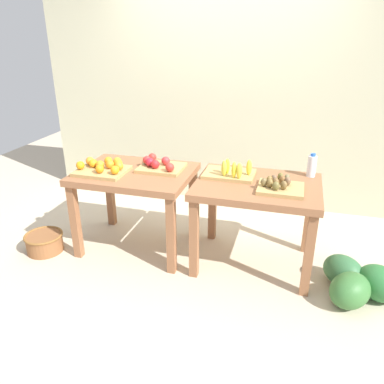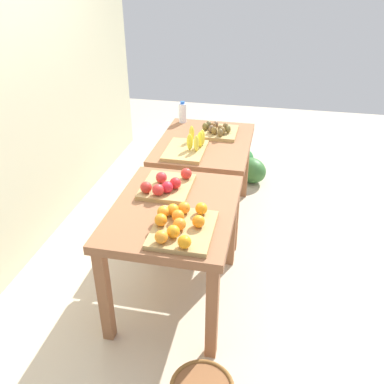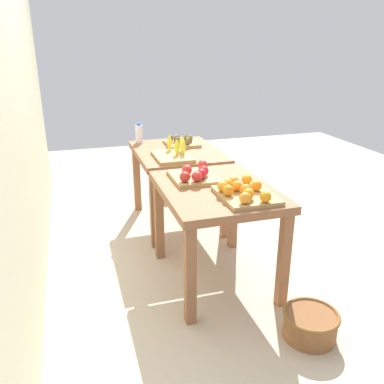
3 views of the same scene
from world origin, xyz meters
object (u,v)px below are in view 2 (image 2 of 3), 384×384
(display_table_left, at_px, (174,221))
(orange_bin, at_px, (181,225))
(watermelon_pile, at_px, (240,166))
(water_bottle, at_px, (183,113))
(apple_bin, at_px, (167,185))
(kiwi_bin, at_px, (218,131))
(banana_crate, at_px, (188,147))
(display_table_right, at_px, (204,153))

(display_table_left, height_order, orange_bin, orange_bin)
(watermelon_pile, bearing_deg, water_bottle, 128.30)
(display_table_left, distance_m, apple_bin, 0.28)
(kiwi_bin, relative_size, water_bottle, 1.74)
(display_table_left, bearing_deg, watermelon_pile, -7.39)
(display_table_left, height_order, watermelon_pile, display_table_left)
(display_table_left, bearing_deg, water_bottle, 10.90)
(apple_bin, xyz_separation_m, kiwi_bin, (1.10, -0.20, -0.00))
(orange_bin, bearing_deg, watermelon_pile, -3.87)
(banana_crate, bearing_deg, kiwi_bin, -23.35)
(display_table_left, relative_size, watermelon_pile, 1.49)
(apple_bin, height_order, watermelon_pile, apple_bin)
(banana_crate, bearing_deg, water_bottle, 16.81)
(display_table_right, xyz_separation_m, watermelon_pile, (0.86, -0.26, -0.53))
(orange_bin, height_order, apple_bin, apple_bin)
(display_table_left, distance_m, water_bottle, 1.59)
(display_table_right, relative_size, water_bottle, 5.03)
(apple_bin, xyz_separation_m, water_bottle, (1.34, 0.19, 0.06))
(banana_crate, bearing_deg, watermelon_pile, -17.46)
(display_table_left, bearing_deg, orange_bin, -157.53)
(orange_bin, relative_size, water_bottle, 2.21)
(banana_crate, bearing_deg, orange_bin, -169.97)
(display_table_right, relative_size, watermelon_pile, 1.49)
(orange_bin, bearing_deg, display_table_right, 4.39)
(water_bottle, xyz_separation_m, watermelon_pile, (0.44, -0.55, -0.74))
(display_table_left, xyz_separation_m, water_bottle, (1.55, 0.30, 0.21))
(apple_bin, height_order, banana_crate, banana_crate)
(display_table_right, relative_size, banana_crate, 2.36)
(display_table_right, distance_m, water_bottle, 0.56)
(kiwi_bin, bearing_deg, banana_crate, 156.65)
(water_bottle, bearing_deg, apple_bin, -171.74)
(display_table_right, distance_m, watermelon_pile, 1.04)
(banana_crate, height_order, water_bottle, water_bottle)
(orange_bin, bearing_deg, display_table_left, 22.47)
(display_table_left, relative_size, orange_bin, 2.27)
(banana_crate, distance_m, kiwi_bin, 0.47)
(display_table_left, relative_size, water_bottle, 5.03)
(water_bottle, bearing_deg, display_table_right, -145.02)
(orange_bin, bearing_deg, kiwi_bin, 0.46)
(orange_bin, bearing_deg, banana_crate, 10.03)
(orange_bin, xyz_separation_m, kiwi_bin, (1.56, 0.01, -0.01))
(orange_bin, relative_size, kiwi_bin, 1.27)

